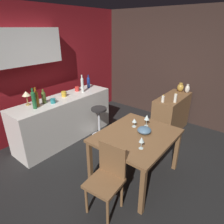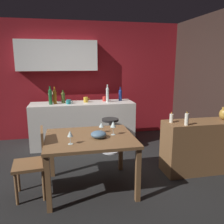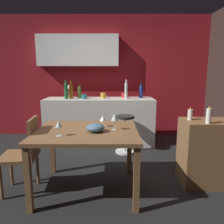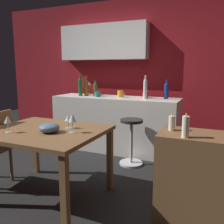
# 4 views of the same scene
# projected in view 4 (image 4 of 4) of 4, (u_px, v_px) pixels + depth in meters

# --- Properties ---
(ground_plane) EXTENTS (9.00, 9.00, 0.00)m
(ground_plane) POSITION_uv_depth(u_px,v_px,m) (57.00, 181.00, 3.04)
(ground_plane) COLOR black
(wall_kitchen_back) EXTENTS (5.20, 0.33, 2.60)m
(wall_kitchen_back) POSITION_uv_depth(u_px,v_px,m) (118.00, 66.00, 4.68)
(wall_kitchen_back) COLOR maroon
(wall_kitchen_back) RESTS_ON ground_plane
(dining_table) EXTENTS (1.18, 0.99, 0.74)m
(dining_table) POSITION_uv_depth(u_px,v_px,m) (45.00, 138.00, 2.58)
(dining_table) COLOR brown
(dining_table) RESTS_ON ground_plane
(kitchen_counter) EXTENTS (2.10, 0.60, 0.90)m
(kitchen_counter) POSITION_uv_depth(u_px,v_px,m) (115.00, 124.00, 4.16)
(kitchen_counter) COLOR silver
(kitchen_counter) RESTS_ON ground_plane
(sideboard_cabinet) EXTENTS (1.10, 0.44, 0.82)m
(sideboard_cabinet) POSITION_uv_depth(u_px,v_px,m) (224.00, 184.00, 2.07)
(sideboard_cabinet) COLOR brown
(sideboard_cabinet) RESTS_ON ground_plane
(bar_stool) EXTENTS (0.34, 0.34, 0.66)m
(bar_stool) POSITION_uv_depth(u_px,v_px,m) (131.00, 141.00, 3.52)
(bar_stool) COLOR #262323
(bar_stool) RESTS_ON ground_plane
(wine_glass_left) EXTENTS (0.07, 0.07, 0.14)m
(wine_glass_left) POSITION_uv_depth(u_px,v_px,m) (68.00, 119.00, 2.61)
(wine_glass_left) COLOR silver
(wine_glass_left) RESTS_ON dining_table
(wine_glass_right) EXTENTS (0.08, 0.08, 0.19)m
(wine_glass_right) POSITION_uv_depth(u_px,v_px,m) (72.00, 118.00, 2.43)
(wine_glass_right) COLOR silver
(wine_glass_right) RESTS_ON dining_table
(wine_glass_center) EXTENTS (0.07, 0.07, 0.17)m
(wine_glass_center) POSITION_uv_depth(u_px,v_px,m) (8.00, 120.00, 2.43)
(wine_glass_center) COLOR silver
(wine_glass_center) RESTS_ON dining_table
(fruit_bowl) EXTENTS (0.21, 0.21, 0.09)m
(fruit_bowl) POSITION_uv_depth(u_px,v_px,m) (49.00, 128.00, 2.45)
(fruit_bowl) COLOR slate
(fruit_bowl) RESTS_ON dining_table
(wine_bottle_green) EXTENTS (0.07, 0.07, 0.36)m
(wine_bottle_green) POSITION_uv_depth(u_px,v_px,m) (80.00, 86.00, 4.24)
(wine_bottle_green) COLOR #1E592D
(wine_bottle_green) RESTS_ON kitchen_counter
(wine_bottle_olive) EXTENTS (0.08, 0.08, 0.26)m
(wine_bottle_olive) POSITION_uv_depth(u_px,v_px,m) (95.00, 89.00, 4.24)
(wine_bottle_olive) COLOR #475623
(wine_bottle_olive) RESTS_ON kitchen_counter
(wine_bottle_clear) EXTENTS (0.06, 0.06, 0.37)m
(wine_bottle_clear) POSITION_uv_depth(u_px,v_px,m) (145.00, 88.00, 3.82)
(wine_bottle_clear) COLOR silver
(wine_bottle_clear) RESTS_ON kitchen_counter
(wine_bottle_amber) EXTENTS (0.07, 0.07, 0.34)m
(wine_bottle_amber) POSITION_uv_depth(u_px,v_px,m) (86.00, 87.00, 4.27)
(wine_bottle_amber) COLOR #8C5114
(wine_bottle_amber) RESTS_ON kitchen_counter
(wine_bottle_cobalt) EXTENTS (0.07, 0.07, 0.30)m
(wine_bottle_cobalt) POSITION_uv_depth(u_px,v_px,m) (166.00, 90.00, 3.82)
(wine_bottle_cobalt) COLOR navy
(wine_bottle_cobalt) RESTS_ON kitchen_counter
(cup_red) EXTENTS (0.13, 0.09, 0.10)m
(cup_red) POSITION_uv_depth(u_px,v_px,m) (146.00, 95.00, 3.98)
(cup_red) COLOR red
(cup_red) RESTS_ON kitchen_counter
(cup_mustard) EXTENTS (0.13, 0.09, 0.11)m
(cup_mustard) POSITION_uv_depth(u_px,v_px,m) (120.00, 94.00, 4.08)
(cup_mustard) COLOR gold
(cup_mustard) RESTS_ON kitchen_counter
(cup_teal) EXTENTS (0.13, 0.09, 0.08)m
(cup_teal) POSITION_uv_depth(u_px,v_px,m) (98.00, 94.00, 4.11)
(cup_teal) COLOR teal
(cup_teal) RESTS_ON kitchen_counter
(counter_lamp) EXTENTS (0.14, 0.14, 0.26)m
(counter_lamp) POSITION_uv_depth(u_px,v_px,m) (88.00, 84.00, 4.46)
(counter_lamp) COLOR #A58447
(counter_lamp) RESTS_ON kitchen_counter
(pillar_candle_tall) EXTENTS (0.06, 0.06, 0.20)m
(pillar_candle_tall) POSITION_uv_depth(u_px,v_px,m) (186.00, 127.00, 1.97)
(pillar_candle_tall) COLOR white
(pillar_candle_tall) RESTS_ON sideboard_cabinet
(pillar_candle_short) EXTENTS (0.06, 0.06, 0.16)m
(pillar_candle_short) POSITION_uv_depth(u_px,v_px,m) (172.00, 123.00, 2.21)
(pillar_candle_short) COLOR white
(pillar_candle_short) RESTS_ON sideboard_cabinet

